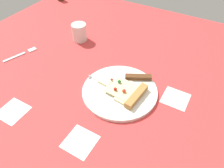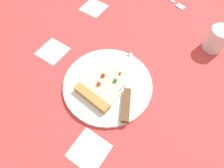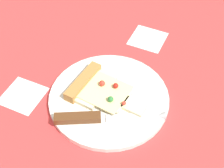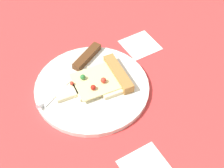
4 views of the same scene
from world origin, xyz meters
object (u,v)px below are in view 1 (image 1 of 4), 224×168
at_px(knife, 126,77).
at_px(plate, 120,91).
at_px(fork, 22,54).
at_px(drinking_glass, 79,32).
at_px(pizza_slice, 126,91).

bearing_deg(knife, plate, 158.57).
xyz_separation_m(plate, fork, (-0.01, 0.49, -0.00)).
bearing_deg(fork, plate, 19.77).
height_order(knife, fork, knife).
distance_m(plate, knife, 0.07).
distance_m(drinking_glass, fork, 0.28).
relative_size(plate, pizza_slice, 1.52).
bearing_deg(pizza_slice, plate, 89.82).
bearing_deg(knife, pizza_slice, 177.85).
xyz_separation_m(drinking_glass, fork, (-0.23, 0.16, -0.04)).
xyz_separation_m(plate, pizza_slice, (-0.00, -0.03, 0.01)).
height_order(knife, drinking_glass, drinking_glass).
height_order(pizza_slice, fork, pizza_slice).
distance_m(pizza_slice, knife, 0.08).
height_order(plate, knife, knife).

